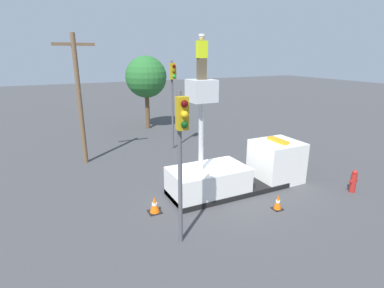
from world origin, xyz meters
The scene contains 10 objects.
ground_plane centered at (0.00, 0.00, 0.00)m, with size 120.00×120.00×0.00m, color #424244.
bucket_truck centered at (0.64, 0.00, 0.94)m, with size 6.82×2.13×5.26m.
worker centered at (-1.48, 0.00, 6.13)m, with size 0.40×0.26×1.75m.
traffic_light_pole centered at (-3.66, -2.84, 3.68)m, with size 0.34×0.57×5.20m.
traffic_light_across centered at (0.21, 7.20, 4.12)m, with size 0.34×0.57×5.85m.
fire_hydrant centered at (5.19, -2.69, 0.54)m, with size 0.52×0.28×1.10m.
traffic_cone_rear centered at (-3.82, -0.42, 0.33)m, with size 0.53×0.53×0.69m.
traffic_cone_curbside centered at (0.89, -2.43, 0.31)m, with size 0.40×0.40×0.66m.
tree_left_bg centered at (0.49, 13.73, 4.37)m, with size 3.45×3.45×6.12m.
utility_pole centered at (-5.58, 7.04, 3.99)m, with size 2.20×0.26×7.35m.
Camera 1 is at (-7.26, -10.97, 6.26)m, focal length 28.00 mm.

